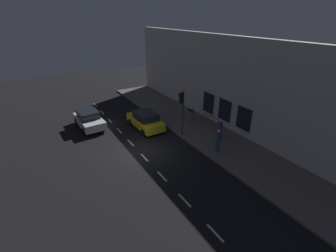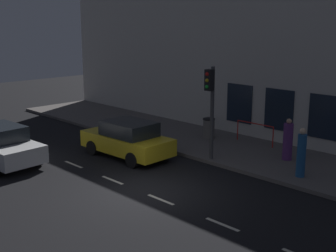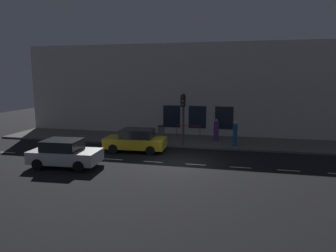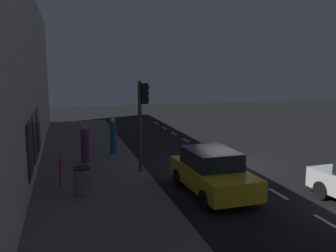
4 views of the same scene
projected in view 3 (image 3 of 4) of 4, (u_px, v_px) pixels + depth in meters
The scene contains 11 objects.
ground_plane at pixel (179, 163), 18.06m from camera, with size 60.00×60.00×0.00m, color black.
sidewalk at pixel (194, 141), 24.06m from camera, with size 4.50×32.00×0.15m.
building_facade at pixel (198, 90), 25.88m from camera, with size 0.65×32.00×7.99m.
lane_centre_line at pixel (195, 164), 17.84m from camera, with size 0.12×27.20×0.01m.
traffic_light at pixel (183, 111), 21.76m from camera, with size 0.50×0.32×3.82m.
parked_car_0 at pixel (65, 153), 17.34m from camera, with size 2.14×4.04×1.58m.
parked_car_1 at pixel (136, 140), 20.88m from camera, with size 2.03×4.25×1.58m.
pedestrian_0 at pixel (235, 134), 21.95m from camera, with size 0.46×0.46×1.83m.
pedestrian_1 at pixel (216, 131), 23.71m from camera, with size 0.54×0.54×1.73m.
trash_bin at pixel (161, 131), 25.11m from camera, with size 0.58×0.58×0.97m.
red_railing at pixel (188, 128), 25.31m from camera, with size 0.05×2.02×0.97m.
Camera 3 is at (-17.17, -3.24, 5.15)m, focal length 32.19 mm.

